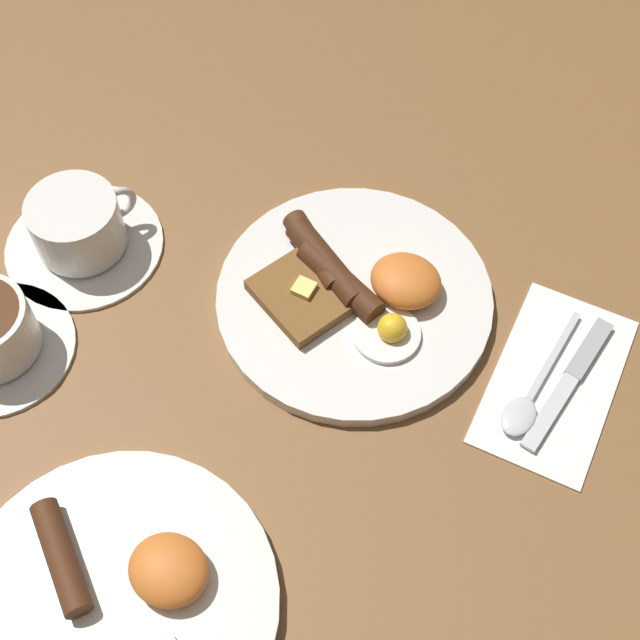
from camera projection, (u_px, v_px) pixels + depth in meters
name	position (u px, v px, depth m)	size (l,w,h in m)	color
ground_plane	(354.00, 303.00, 0.90)	(3.00, 3.00, 0.00)	brown
breakfast_plate_near	(353.00, 294.00, 0.89)	(0.28, 0.28, 0.05)	silver
breakfast_plate_far	(119.00, 603.00, 0.73)	(0.27, 0.27, 0.05)	silver
teacup_near	(79.00, 229.00, 0.91)	(0.16, 0.16, 0.07)	silver
napkin	(555.00, 380.00, 0.85)	(0.11, 0.20, 0.01)	white
knife	(572.00, 375.00, 0.84)	(0.04, 0.16, 0.01)	silver
spoon	(527.00, 402.00, 0.83)	(0.03, 0.16, 0.01)	silver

